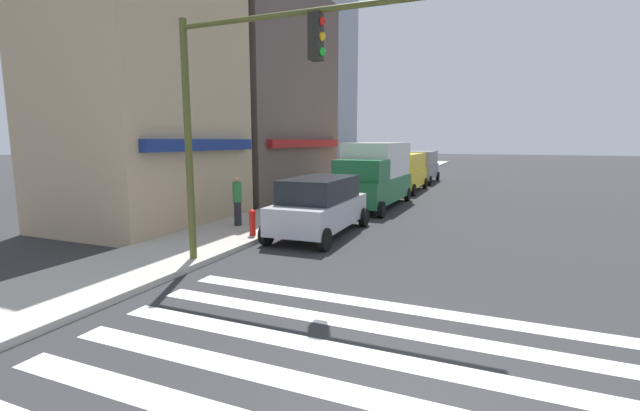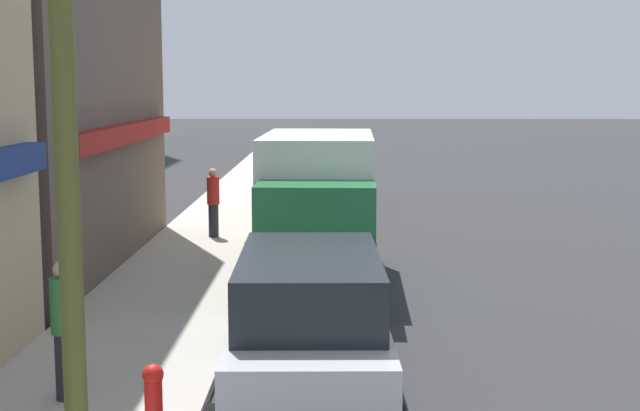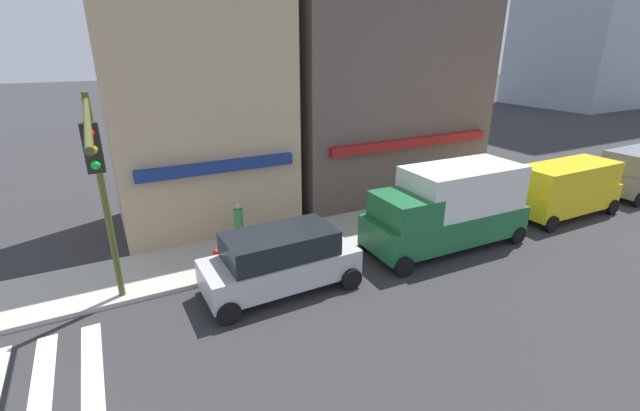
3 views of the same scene
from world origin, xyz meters
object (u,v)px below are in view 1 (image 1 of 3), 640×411
object	(u,v)px
pedestrian_red_jacket	(352,175)
pedestrian_green_top	(237,200)
suv_silver	(320,205)
box_truck_green	(374,174)
van_grey	(421,165)
van_yellow	(404,171)
fire_hydrant	(252,221)
traffic_signal	(242,93)

from	to	relation	value
pedestrian_red_jacket	pedestrian_green_top	distance (m)	11.86
suv_silver	box_truck_green	size ratio (longest dim) A/B	0.76
suv_silver	pedestrian_red_jacket	bearing A→B (deg)	12.27
suv_silver	van_grey	xyz separation A→B (m)	(19.71, -0.00, 0.25)
box_truck_green	pedestrian_green_top	world-z (taller)	box_truck_green
box_truck_green	pedestrian_red_jacket	bearing A→B (deg)	30.99
suv_silver	van_yellow	xyz separation A→B (m)	(13.50, -0.00, 0.25)
pedestrian_green_top	fire_hydrant	size ratio (longest dim) A/B	2.10
box_truck_green	pedestrian_green_top	xyz separation A→B (m)	(-7.01, 3.04, -0.51)
box_truck_green	suv_silver	bearing A→B (deg)	-178.59
box_truck_green	van_yellow	size ratio (longest dim) A/B	1.25
van_yellow	pedestrian_red_jacket	xyz separation A→B (m)	(-1.98, 2.76, -0.21)
van_grey	pedestrian_red_jacket	xyz separation A→B (m)	(-8.18, 2.76, -0.21)
box_truck_green	pedestrian_red_jacket	size ratio (longest dim) A/B	3.53
van_yellow	box_truck_green	bearing A→B (deg)	-179.67
fire_hydrant	pedestrian_red_jacket	bearing A→B (deg)	4.62
pedestrian_green_top	box_truck_green	bearing A→B (deg)	30.02
van_yellow	van_grey	bearing A→B (deg)	0.33
suv_silver	fire_hydrant	distance (m)	2.32
traffic_signal	box_truck_green	distance (m)	11.40
fire_hydrant	suv_silver	bearing A→B (deg)	-48.08
traffic_signal	box_truck_green	xyz separation A→B (m)	(11.08, -0.11, -2.65)
pedestrian_red_jacket	fire_hydrant	size ratio (longest dim) A/B	2.10
traffic_signal	suv_silver	bearing A→B (deg)	-1.42
suv_silver	fire_hydrant	bearing A→B (deg)	130.74
van_grey	pedestrian_red_jacket	world-z (taller)	van_grey
box_truck_green	van_grey	distance (m)	13.04
van_grey	fire_hydrant	distance (m)	21.31
van_grey	pedestrian_red_jacket	size ratio (longest dim) A/B	2.83
pedestrian_green_top	pedestrian_red_jacket	bearing A→B (deg)	52.09
box_truck_green	pedestrian_red_jacket	xyz separation A→B (m)	(4.85, 2.76, -0.51)
van_yellow	van_grey	distance (m)	6.21
traffic_signal	pedestrian_green_top	distance (m)	5.93
van_yellow	fire_hydrant	xyz separation A→B (m)	(-15.03, 1.70, -0.67)
van_yellow	van_grey	xyz separation A→B (m)	(6.21, 0.00, 0.00)
van_grey	fire_hydrant	world-z (taller)	van_grey
suv_silver	fire_hydrant	size ratio (longest dim) A/B	5.63
fire_hydrant	box_truck_green	bearing A→B (deg)	-11.72
pedestrian_red_jacket	fire_hydrant	xyz separation A→B (m)	(-13.05, -1.06, -0.46)
box_truck_green	van_yellow	world-z (taller)	box_truck_green
box_truck_green	traffic_signal	bearing A→B (deg)	-179.16
van_yellow	pedestrian_green_top	xyz separation A→B (m)	(-13.84, 3.04, -0.21)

